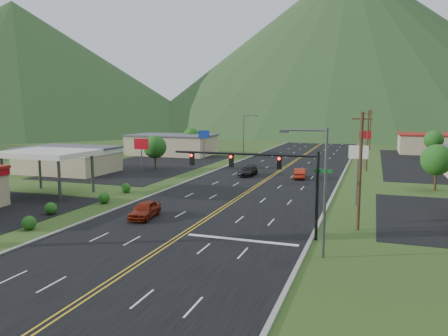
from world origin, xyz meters
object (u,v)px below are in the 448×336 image
(streetlight_west, at_px, (245,132))
(car_red_near, at_px, (145,210))
(car_red_far, at_px, (300,174))
(streetlight_east, at_px, (320,184))
(car_dark_mid, at_px, (248,171))
(gas_canopy, at_px, (48,154))
(traffic_signal, at_px, (267,171))

(streetlight_west, bearing_deg, car_red_near, -83.60)
(car_red_far, bearing_deg, streetlight_east, 95.81)
(streetlight_west, bearing_deg, streetlight_east, -69.14)
(car_red_far, bearing_deg, car_dark_mid, -4.61)
(gas_canopy, distance_m, car_red_far, 34.56)
(streetlight_east, height_order, gas_canopy, streetlight_east)
(streetlight_west, height_order, gas_canopy, streetlight_west)
(gas_canopy, xyz_separation_m, car_red_far, (26.44, 21.87, -4.13))
(car_red_near, bearing_deg, traffic_signal, -14.36)
(streetlight_east, height_order, streetlight_west, same)
(streetlight_west, distance_m, gas_canopy, 49.10)
(car_dark_mid, relative_size, car_red_far, 1.10)
(traffic_signal, height_order, car_red_far, traffic_signal)
(streetlight_west, xyz_separation_m, car_red_near, (6.09, -54.33, -4.39))
(streetlight_east, relative_size, streetlight_west, 1.00)
(streetlight_west, xyz_separation_m, gas_canopy, (-10.32, -48.00, -0.31))
(traffic_signal, relative_size, streetlight_east, 1.46)
(gas_canopy, relative_size, car_red_far, 2.22)
(traffic_signal, distance_m, car_dark_mid, 31.72)
(traffic_signal, bearing_deg, car_red_near, 172.12)
(traffic_signal, height_order, streetlight_east, streetlight_east)
(car_red_near, bearing_deg, gas_canopy, 152.42)
(streetlight_east, relative_size, car_red_near, 1.94)
(gas_canopy, bearing_deg, car_red_far, 39.59)
(car_red_near, bearing_deg, car_dark_mid, 79.23)
(traffic_signal, xyz_separation_m, streetlight_east, (4.70, -4.00, -0.15))
(car_red_near, bearing_deg, streetlight_west, 89.92)
(car_red_far, bearing_deg, gas_canopy, 34.15)
(streetlight_east, xyz_separation_m, car_red_far, (-6.74, 33.87, -4.44))
(streetlight_east, bearing_deg, gas_canopy, 160.12)
(streetlight_east, relative_size, car_red_far, 2.00)
(streetlight_east, xyz_separation_m, gas_canopy, (-33.18, 12.00, -0.31))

